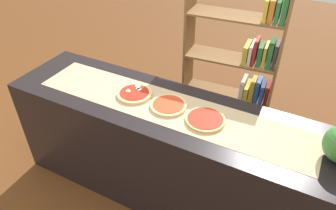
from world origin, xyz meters
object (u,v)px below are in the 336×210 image
pizza_mozzarella_0 (134,94)px  pizza_plain_2 (205,120)px  bookshelf (243,68)px  pizza_plain_1 (168,105)px

pizza_mozzarella_0 → pizza_plain_2: pizza_mozzarella_0 is taller
pizza_plain_2 → bookshelf: (-0.04, 1.08, -0.16)m
pizza_plain_2 → pizza_plain_1: bearing=174.5°
pizza_mozzarella_0 → bookshelf: bookshelf is taller
pizza_plain_1 → pizza_plain_2: same height
pizza_mozzarella_0 → pizza_plain_2: 0.60m
pizza_plain_1 → bookshelf: (0.25, 1.05, -0.16)m
pizza_plain_1 → pizza_plain_2: 0.30m
pizza_mozzarella_0 → pizza_plain_1: size_ratio=1.00×
pizza_plain_2 → bookshelf: size_ratio=0.16×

